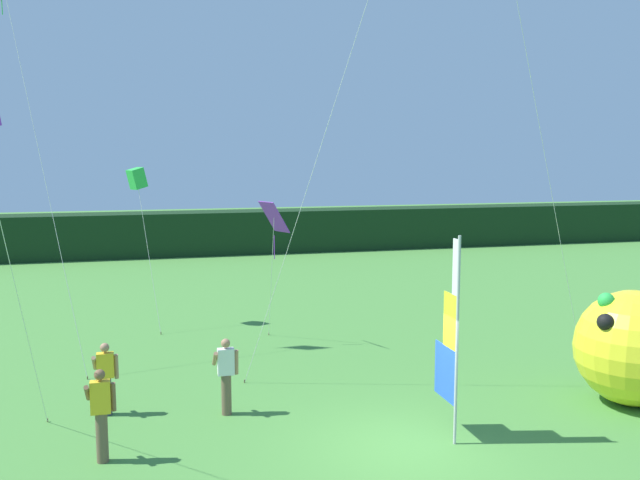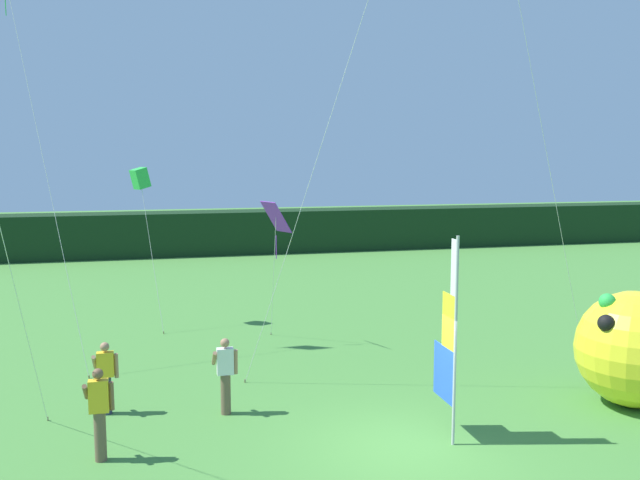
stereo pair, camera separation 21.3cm
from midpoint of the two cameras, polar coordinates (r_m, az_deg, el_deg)
name	(u,v)px [view 1 (the left image)]	position (r m, az deg, el deg)	size (l,w,h in m)	color
ground_plane	(409,448)	(14.24, 6.85, -16.58)	(120.00, 120.00, 0.00)	#478438
distant_treeline	(232,232)	(40.24, -7.38, 0.66)	(80.00, 2.40, 2.40)	black
banner_flag	(450,342)	(14.17, 10.21, -8.22)	(0.06, 1.03, 4.16)	#B7B7BC
person_near_banner	(106,377)	(16.20, -17.50, -10.64)	(0.55, 0.48, 1.62)	#2D334C
person_mid_field	(101,413)	(13.88, -17.93, -13.30)	(0.55, 0.48, 1.78)	brown
person_far_left	(226,374)	(15.65, -8.10, -10.82)	(0.55, 0.48, 1.71)	brown
inflatable_balloon	(633,347)	(17.47, 23.96, -8.04)	(2.64, 2.64, 2.64)	yellow
kite_green_box_2	(137,179)	(23.63, -15.01, 4.85)	(0.97, 1.85, 5.25)	brown
kite_purple_diamond_5	(274,220)	(20.41, -4.09, 1.62)	(0.87, 1.71, 4.32)	brown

